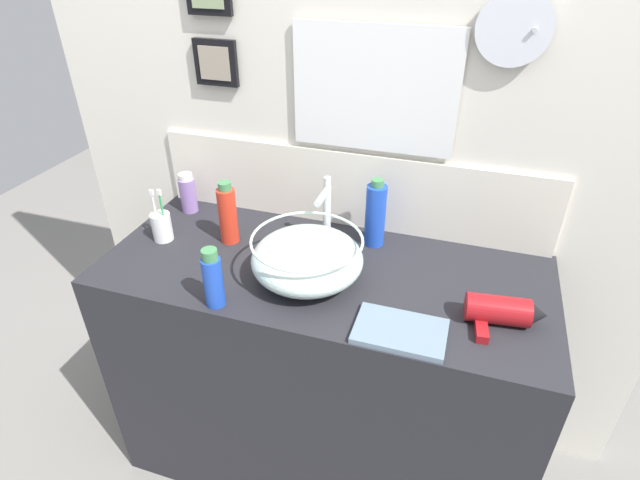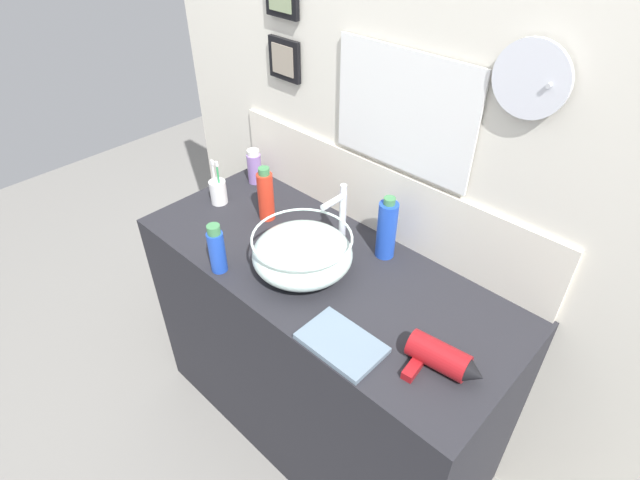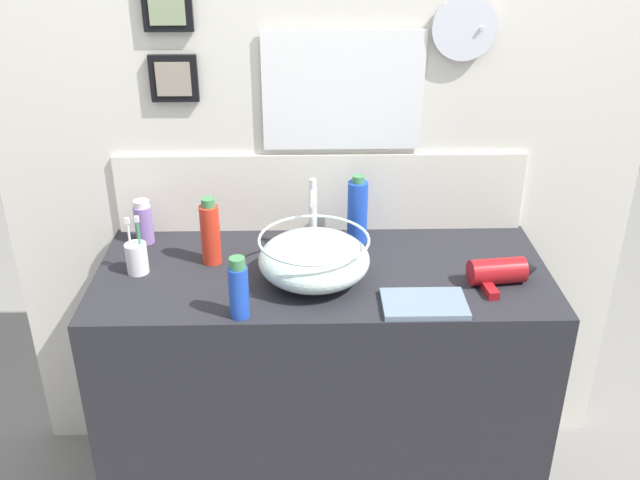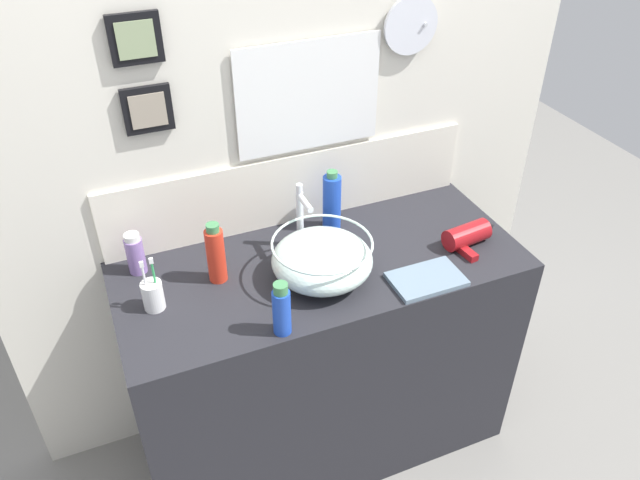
# 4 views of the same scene
# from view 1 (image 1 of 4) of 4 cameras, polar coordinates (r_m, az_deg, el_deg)

# --- Properties ---
(ground_plane) EXTENTS (6.00, 6.00, 0.00)m
(ground_plane) POSITION_cam_1_polar(r_m,az_deg,el_deg) (2.12, 0.22, -22.93)
(ground_plane) COLOR gray
(vanity_counter) EXTENTS (1.34, 0.57, 0.88)m
(vanity_counter) POSITION_cam_1_polar(r_m,az_deg,el_deg) (1.78, 0.25, -14.86)
(vanity_counter) COLOR #232328
(vanity_counter) RESTS_ON ground
(back_panel) EXTENTS (2.05, 0.10, 2.33)m
(back_panel) POSITION_cam_1_polar(r_m,az_deg,el_deg) (1.62, 3.75, 11.26)
(back_panel) COLOR silver
(back_panel) RESTS_ON ground
(glass_bowl_sink) EXTENTS (0.32, 0.32, 0.14)m
(glass_bowl_sink) POSITION_cam_1_polar(r_m,az_deg,el_deg) (1.41, -1.48, -2.11)
(glass_bowl_sink) COLOR silver
(glass_bowl_sink) RESTS_ON vanity_counter
(faucet) EXTENTS (0.02, 0.11, 0.24)m
(faucet) POSITION_cam_1_polar(r_m,az_deg,el_deg) (1.52, 0.69, 3.49)
(faucet) COLOR silver
(faucet) RESTS_ON vanity_counter
(hair_drier) EXTENTS (0.21, 0.15, 0.08)m
(hair_drier) POSITION_cam_1_polar(r_m,az_deg,el_deg) (1.36, 20.18, -7.68)
(hair_drier) COLOR maroon
(hair_drier) RESTS_ON vanity_counter
(toothbrush_cup) EXTENTS (0.06, 0.06, 0.18)m
(toothbrush_cup) POSITION_cam_1_polar(r_m,az_deg,el_deg) (1.68, -17.66, 1.51)
(toothbrush_cup) COLOR white
(toothbrush_cup) RESTS_ON vanity_counter
(soap_dispenser) EXTENTS (0.05, 0.05, 0.17)m
(soap_dispenser) POSITION_cam_1_polar(r_m,az_deg,el_deg) (1.34, -12.13, -4.40)
(soap_dispenser) COLOR blue
(soap_dispenser) RESTS_ON vanity_counter
(spray_bottle) EXTENTS (0.06, 0.06, 0.14)m
(spray_bottle) POSITION_cam_1_polar(r_m,az_deg,el_deg) (1.82, -14.85, 5.18)
(spray_bottle) COLOR #8C6BB2
(spray_bottle) RESTS_ON vanity_counter
(lotion_bottle) EXTENTS (0.06, 0.06, 0.21)m
(lotion_bottle) POSITION_cam_1_polar(r_m,az_deg,el_deg) (1.60, -10.50, 2.92)
(lotion_bottle) COLOR red
(lotion_bottle) RESTS_ON vanity_counter
(shampoo_bottle) EXTENTS (0.06, 0.06, 0.22)m
(shampoo_bottle) POSITION_cam_1_polar(r_m,az_deg,el_deg) (1.56, 6.35, 2.91)
(shampoo_bottle) COLOR blue
(shampoo_bottle) RESTS_ON vanity_counter
(hand_towel) EXTENTS (0.23, 0.15, 0.02)m
(hand_towel) POSITION_cam_1_polar(r_m,az_deg,el_deg) (1.28, 9.15, -10.26)
(hand_towel) COLOR slate
(hand_towel) RESTS_ON vanity_counter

